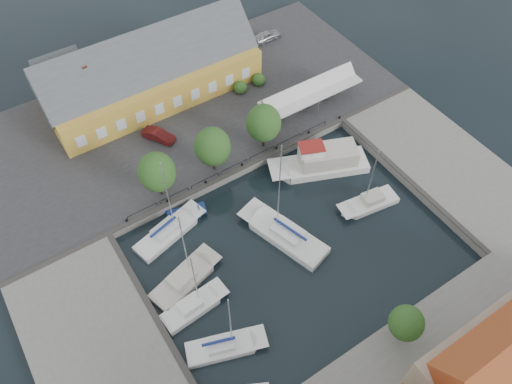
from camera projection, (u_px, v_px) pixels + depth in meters
ground at (286, 236)px, 55.00m from camera, size 140.00×140.00×0.00m
north_quay at (186, 113)px, 66.50m from camera, size 56.00×26.00×1.00m
west_quay at (104, 357)px, 46.14m from camera, size 12.00×24.00×1.00m
east_quay at (442, 163)px, 60.99m from camera, size 12.00×24.00×1.00m
quay_edge_fittings at (262, 202)px, 56.62m from camera, size 56.00×24.72×0.40m
warehouse at (146, 74)px, 65.31m from camera, size 28.56×14.00×9.55m
tent_canopy at (311, 92)px, 64.32m from camera, size 14.00×4.00×2.83m
quay_trees at (213, 147)px, 56.69m from camera, size 18.20×4.20×6.30m
car_silver at (267, 36)px, 75.10m from camera, size 4.58×1.98×1.54m
car_red at (159, 135)px, 62.25m from camera, size 3.51×4.35×1.39m
center_sailboat at (285, 235)px, 54.64m from camera, size 6.13×11.08×14.50m
trawler at (322, 163)px, 60.34m from camera, size 12.51×7.91×5.00m
east_boat_b at (369, 203)px, 57.46m from camera, size 7.50×3.38×10.08m
west_boat_a at (169, 233)px, 54.97m from camera, size 9.10×4.65×11.68m
west_boat_b at (185, 280)px, 51.37m from camera, size 8.61×5.06×11.27m
west_boat_c at (193, 307)px, 49.49m from camera, size 7.25×2.84×9.77m
west_boat_d at (224, 347)px, 46.98m from camera, size 8.01×4.70×10.50m
launch_nw at (186, 214)px, 56.72m from camera, size 4.75×2.88×0.88m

